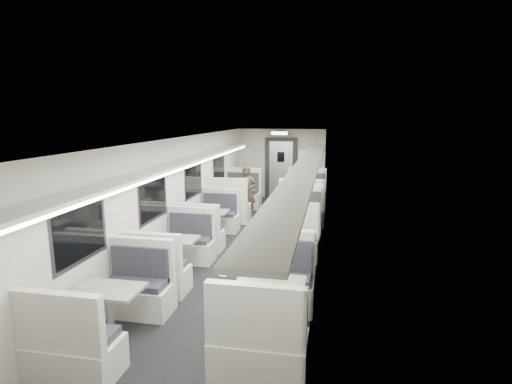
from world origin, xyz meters
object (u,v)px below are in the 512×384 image
at_px(booth_left_c, 175,256).
at_px(exit_sign, 279,133).
at_px(booth_left_b, 211,225).
at_px(booth_right_d, 270,309).
at_px(booth_left_d, 110,314).
at_px(booth_right_b, 297,226).
at_px(booth_left_a, 236,200).
at_px(vestibule_door, 281,169).
at_px(passenger, 247,192).
at_px(booth_right_a, 304,202).
at_px(booth_right_c, 288,253).

bearing_deg(booth_left_c, exit_sign, 81.52).
xyz_separation_m(booth_left_b, booth_right_d, (2.00, -3.86, 0.04)).
bearing_deg(booth_left_d, booth_right_b, 65.77).
relative_size(booth_right_b, exit_sign, 3.49).
height_order(booth_left_a, vestibule_door, vestibule_door).
relative_size(booth_left_a, booth_right_b, 1.06).
distance_m(booth_left_b, passenger, 2.15).
height_order(booth_right_b, exit_sign, exit_sign).
relative_size(booth_left_c, booth_right_a, 0.84).
xyz_separation_m(booth_left_b, booth_right_a, (2.00, 2.54, 0.07)).
bearing_deg(vestibule_door, booth_left_b, -101.22).
bearing_deg(booth_right_b, exit_sign, 102.70).
bearing_deg(booth_right_a, booth_right_d, -90.00).
bearing_deg(vestibule_door, passenger, -101.14).
relative_size(booth_left_b, booth_right_b, 0.91).
bearing_deg(booth_left_c, booth_right_d, -40.53).
relative_size(booth_left_c, vestibule_door, 0.95).
distance_m(booth_left_b, booth_right_a, 3.23).
height_order(booth_left_d, exit_sign, exit_sign).
xyz_separation_m(booth_left_b, booth_left_d, (0.00, -4.33, 0.01)).
distance_m(booth_right_d, vestibule_door, 8.98).
bearing_deg(booth_left_d, booth_left_b, 90.00).
relative_size(booth_left_d, booth_right_d, 0.93).
xyz_separation_m(booth_left_d, booth_right_b, (2.00, 4.44, 0.02)).
bearing_deg(booth_left_b, booth_right_c, -39.64).
height_order(booth_right_a, booth_right_d, booth_right_a).
distance_m(vestibule_door, exit_sign, 1.33).
relative_size(booth_right_d, exit_sign, 3.50).
bearing_deg(booth_left_d, passenger, 86.28).
bearing_deg(booth_right_a, passenger, -163.74).
height_order(booth_left_b, booth_right_c, booth_right_c).
bearing_deg(booth_right_d, booth_right_c, 90.00).
bearing_deg(booth_right_c, vestibule_door, 98.49).
bearing_deg(booth_right_c, booth_left_d, -126.80).
bearing_deg(booth_left_a, booth_left_d, -90.00).
bearing_deg(booth_right_b, passenger, 128.87).
relative_size(booth_left_a, booth_left_b, 1.17).
distance_m(booth_left_d, booth_right_d, 2.05).
bearing_deg(passenger, booth_left_d, -91.73).
bearing_deg(booth_right_c, booth_left_b, 140.36).
bearing_deg(booth_right_d, passenger, 104.93).
distance_m(booth_left_d, exit_sign, 9.14).
relative_size(booth_left_b, booth_right_d, 0.91).
height_order(booth_left_b, booth_left_c, booth_left_c).
xyz_separation_m(booth_right_c, exit_sign, (-1.00, 6.21, 1.91)).
bearing_deg(booth_left_a, exit_sign, 63.89).
bearing_deg(passenger, booth_right_a, 18.25).
relative_size(booth_left_c, booth_right_d, 0.91).
height_order(booth_left_d, booth_right_d, booth_right_d).
xyz_separation_m(booth_right_b, booth_right_c, (0.00, -1.77, -0.02)).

